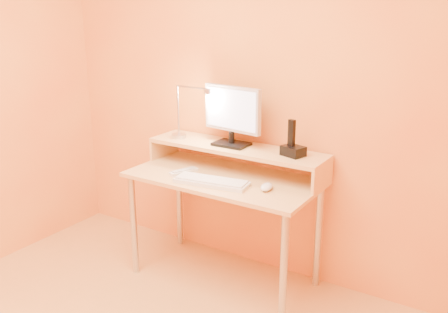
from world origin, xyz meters
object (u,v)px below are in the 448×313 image
Objects in this scene: monitor_panel at (232,109)px; mouse at (267,187)px; keyboard at (212,182)px; phone_dock at (293,151)px; lamp_base at (179,136)px; remote_control at (184,172)px.

monitor_panel is 3.68× the size of mouse.
monitor_panel is 0.58m from mouse.
keyboard is at bearing -74.09° from monitor_panel.
monitor_panel is 0.48m from phone_dock.
mouse is at bearing -24.51° from monitor_panel.
mouse is at bearing -13.87° from lamp_base.
monitor_panel is 0.93× the size of keyboard.
lamp_base is 0.77× the size of phone_dock.
monitor_panel is 0.50m from keyboard.
phone_dock is at bearing 30.03° from keyboard.
keyboard is at bearing -31.47° from lamp_base.
lamp_base is at bearing 151.84° from remote_control.
keyboard is at bearing -175.88° from mouse.
lamp_base is at bearing -160.64° from phone_dock.
monitor_panel is at bearing 137.96° from mouse.
phone_dock is 0.71m from remote_control.
monitor_panel is 0.46m from lamp_base.
keyboard is at bearing 3.44° from remote_control.
lamp_base is 0.52× the size of remote_control.
lamp_base is at bearing -167.06° from monitor_panel.
remote_control is (0.19, -0.20, -0.16)m from lamp_base.
monitor_panel is 3.25× the size of phone_dock.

